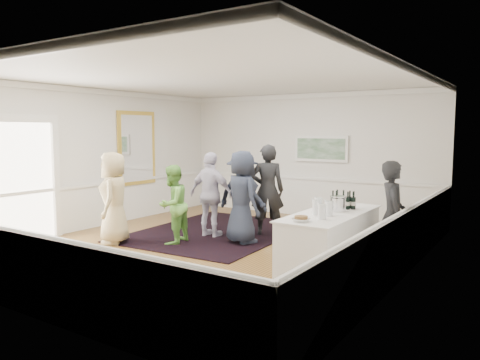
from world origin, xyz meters
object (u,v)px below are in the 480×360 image
Objects in this scene: serving_table at (331,242)px; nut_bowl at (301,219)px; guest_dark_a at (242,195)px; guest_lilac at (211,195)px; guest_navy at (242,197)px; ice_bucket at (338,204)px; bartender at (392,215)px; guest_dark_b at (267,190)px; guest_tan at (114,198)px; guest_green at (172,205)px.

nut_bowl is (-0.08, -0.92, 0.51)m from serving_table.
guest_dark_a is at bearing 137.73° from nut_bowl.
guest_lilac is 0.97× the size of guest_navy.
guest_lilac is at bearing 166.45° from ice_bucket.
nut_bowl is at bearing 126.66° from bartender.
bartender is at bearing 129.90° from guest_dark_b.
serving_table is at bearing 110.71° from guest_dark_b.
guest_dark_a is 2.79m from ice_bucket.
guest_tan is at bearing -172.24° from serving_table.
guest_dark_b is (1.18, 1.70, 0.19)m from guest_green.
guest_tan is 4.26m from nut_bowl.
guest_dark_b is (0.91, 0.79, 0.08)m from guest_lilac.
ice_bucket is at bearing 64.55° from guest_tan.
guest_tan is 2.61m from guest_dark_a.
guest_dark_b is 3.37m from nut_bowl.
bartender is 3.10m from guest_dark_b.
guest_dark_a is at bearing -33.05° from guest_navy.
guest_navy is at bearing 61.72° from bartender.
guest_green is at bearing 71.50° from guest_lilac.
guest_lilac is 0.66m from guest_dark_a.
bartender is at bearing 62.47° from nut_bowl.
guest_dark_a is 3.29m from nut_bowl.
guest_tan is 1.02× the size of guest_dark_a.
guest_tan reaches higher than guest_green.
guest_green is at bearing 73.41° from bartender.
guest_dark_b is at bearing 145.05° from ice_bucket.
guest_lilac is at bearing 34.80° from guest_dark_a.
guest_tan is 4.44m from ice_bucket.
nut_bowl is (-0.84, -1.61, 0.11)m from bartender.
guest_dark_b is (0.35, 0.44, 0.08)m from guest_dark_a.
guest_dark_a is (-2.51, 1.29, 0.42)m from serving_table.
guest_navy reaches higher than serving_table.
bartender is 6.77× the size of ice_bucket.
nut_bowl is at bearing 165.83° from guest_navy.
guest_navy is at bearing 164.35° from ice_bucket.
guest_tan is at bearing 16.20° from guest_dark_b.
guest_tan is 7.02× the size of ice_bucket.
guest_navy is (0.84, -0.11, 0.03)m from guest_lilac.
guest_dark_a is 0.57m from guest_dark_b.
guest_tan reaches higher than nut_bowl.
nut_bowl is (3.26, -0.95, 0.20)m from guest_green.
ice_bucket is (3.11, -0.75, 0.17)m from guest_lilac.
guest_tan is 0.99× the size of guest_navy.
guest_dark_a is 0.55m from guest_navy.
guest_lilac is 1.20m from guest_dark_b.
guest_navy is at bearing 159.69° from serving_table.
serving_table is 9.02× the size of ice_bucket.
guest_tan is 1.17m from guest_green.
guest_green is at bearing 86.36° from guest_tan.
guest_green is 3.40m from ice_bucket.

